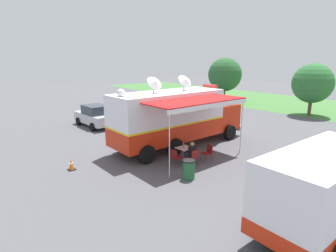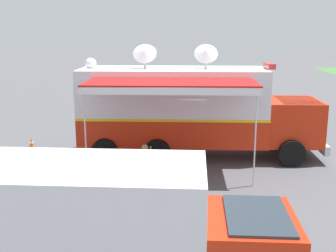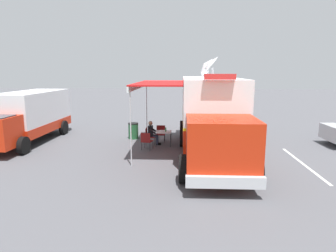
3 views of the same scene
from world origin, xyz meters
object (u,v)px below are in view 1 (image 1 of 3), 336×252
at_px(trash_bin, 189,169).
at_px(folding_chair_beside_table, 175,156).
at_px(traffic_cone, 71,164).
at_px(seated_responder, 191,153).
at_px(folding_chair_spare_by_truck, 208,151).
at_px(folding_chair_at_table, 193,156).
at_px(command_truck, 178,116).
at_px(folding_table, 185,149).
at_px(water_bottle, 183,146).
at_px(car_behind_truck, 95,116).
at_px(support_truck, 330,187).

bearing_deg(trash_bin, folding_chair_beside_table, 160.71).
bearing_deg(traffic_cone, seated_responder, 58.38).
bearing_deg(folding_chair_spare_by_truck, folding_chair_at_table, -88.03).
xyz_separation_m(folding_chair_beside_table, trash_bin, (1.63, -0.57, -0.06)).
bearing_deg(traffic_cone, folding_chair_spare_by_truck, 62.08).
xyz_separation_m(command_truck, folding_table, (2.24, -1.41, -1.27)).
bearing_deg(seated_responder, water_bottle, 171.50).
bearing_deg(folding_table, seated_responder, -11.30).
distance_m(folding_chair_beside_table, seated_responder, 0.83).
height_order(folding_table, trash_bin, trash_bin).
bearing_deg(seated_responder, folding_table, 168.70).
bearing_deg(folding_table, water_bottle, -171.89).
distance_m(command_truck, car_behind_truck, 8.45).
distance_m(command_truck, folding_chair_beside_table, 3.64).
distance_m(seated_responder, trash_bin, 1.81).
bearing_deg(command_truck, folding_table, -32.11).
xyz_separation_m(water_bottle, folding_chair_at_table, (0.91, -0.10, -0.32)).
bearing_deg(car_behind_truck, traffic_cone, -31.68).
relative_size(folding_chair_spare_by_truck, traffic_cone, 1.50).
bearing_deg(folding_chair_at_table, support_truck, -1.85).
bearing_deg(trash_bin, folding_table, 142.61).
bearing_deg(seated_responder, command_truck, 151.81).
xyz_separation_m(folding_table, traffic_cone, (-2.57, -5.29, -0.39)).
bearing_deg(water_bottle, folding_chair_spare_by_truck, 49.46).
xyz_separation_m(seated_responder, traffic_cone, (-3.18, -5.17, -0.37)).
distance_m(folding_chair_beside_table, trash_bin, 1.72).
distance_m(command_truck, seated_responder, 3.48).
relative_size(command_truck, water_bottle, 42.60).
bearing_deg(folding_chair_at_table, trash_bin, -50.92).
relative_size(folding_table, seated_responder, 0.65).
distance_m(command_truck, water_bottle, 2.79).
distance_m(folding_chair_spare_by_truck, car_behind_truck, 11.28).
height_order(folding_chair_spare_by_truck, car_behind_truck, car_behind_truck).
bearing_deg(water_bottle, traffic_cone, -115.05).
bearing_deg(folding_chair_spare_by_truck, seated_responder, -97.65).
xyz_separation_m(folding_chair_at_table, car_behind_truck, (-11.22, -0.33, 0.37)).
bearing_deg(support_truck, traffic_cone, -153.50).
distance_m(trash_bin, traffic_cone, 5.89).
distance_m(folding_chair_beside_table, traffic_cone, 5.26).
relative_size(water_bottle, car_behind_truck, 0.05).
bearing_deg(folding_chair_beside_table, water_bottle, 111.91).
relative_size(folding_chair_at_table, support_truck, 0.13).
bearing_deg(traffic_cone, command_truck, 87.16).
height_order(command_truck, support_truck, command_truck).
height_order(folding_chair_beside_table, car_behind_truck, car_behind_truck).
bearing_deg(folding_chair_spare_by_truck, folding_chair_beside_table, -106.03).
bearing_deg(folding_chair_beside_table, folding_chair_at_table, 52.11).
xyz_separation_m(folding_chair_at_table, trash_bin, (1.06, -1.30, -0.06)).
xyz_separation_m(folding_chair_spare_by_truck, seated_responder, (-0.15, -1.12, 0.14)).
bearing_deg(folding_chair_spare_by_truck, folding_table, -127.33).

